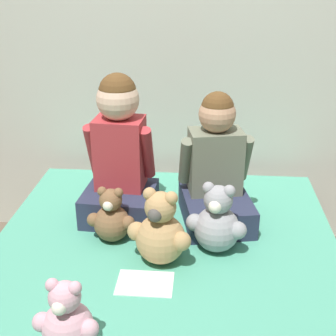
% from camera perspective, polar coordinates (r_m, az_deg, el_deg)
% --- Properties ---
extents(wall_behind_bed, '(8.00, 0.06, 2.50)m').
position_cam_1_polar(wall_behind_bed, '(2.58, 1.35, 17.29)').
color(wall_behind_bed, beige).
rests_on(wall_behind_bed, ground_plane).
extents(bed, '(1.48, 1.88, 0.45)m').
position_cam_1_polar(bed, '(1.99, -0.90, -17.96)').
color(bed, brown).
rests_on(bed, ground_plane).
extents(child_on_left, '(0.34, 0.33, 0.67)m').
position_cam_1_polar(child_on_left, '(2.11, -5.95, 1.48)').
color(child_on_left, '#282D47').
rests_on(child_on_left, bed).
extents(child_on_right, '(0.36, 0.43, 0.59)m').
position_cam_1_polar(child_on_right, '(2.11, 5.86, -0.42)').
color(child_on_right, '#282D47').
rests_on(child_on_right, bed).
extents(teddy_bear_held_by_left_child, '(0.21, 0.16, 0.25)m').
position_cam_1_polar(teddy_bear_held_by_left_child, '(2.00, -6.90, -6.09)').
color(teddy_bear_held_by_left_child, brown).
rests_on(teddy_bear_held_by_left_child, bed).
extents(teddy_bear_held_by_right_child, '(0.25, 0.19, 0.30)m').
position_cam_1_polar(teddy_bear_held_by_right_child, '(1.92, 6.00, -6.64)').
color(teddy_bear_held_by_right_child, '#939399').
rests_on(teddy_bear_held_by_right_child, bed).
extents(teddy_bear_between_children, '(0.25, 0.20, 0.31)m').
position_cam_1_polar(teddy_bear_between_children, '(1.84, -0.94, -7.82)').
color(teddy_bear_between_children, tan).
rests_on(teddy_bear_between_children, bed).
extents(teddy_bear_at_foot_of_bed, '(0.21, 0.16, 0.25)m').
position_cam_1_polar(teddy_bear_at_foot_of_bed, '(1.52, -12.21, -17.72)').
color(teddy_bear_at_foot_of_bed, '#DBA3B2').
rests_on(teddy_bear_at_foot_of_bed, bed).
extents(sign_card, '(0.21, 0.15, 0.00)m').
position_cam_1_polar(sign_card, '(1.79, -2.82, -13.87)').
color(sign_card, white).
rests_on(sign_card, bed).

